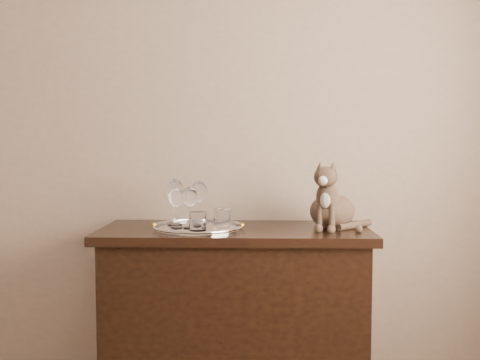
{
  "coord_description": "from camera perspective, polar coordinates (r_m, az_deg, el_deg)",
  "views": [
    {
      "loc": [
        0.69,
        -0.42,
        1.23
      ],
      "look_at": [
        0.62,
        1.95,
        1.07
      ],
      "focal_mm": 40.0,
      "sensor_mm": 36.0,
      "label": 1
    }
  ],
  "objects": [
    {
      "name": "wine_glass_b",
      "position": [
        2.43,
        -4.37,
        -2.48
      ],
      "size": [
        0.08,
        0.08,
        0.2
      ],
      "primitive_type": null,
      "color": "silver",
      "rests_on": "tray"
    },
    {
      "name": "tumbler_b",
      "position": [
        2.29,
        -4.51,
        -4.39
      ],
      "size": [
        0.07,
        0.07,
        0.08
      ],
      "primitive_type": "cylinder",
      "color": "silver",
      "rests_on": "tray"
    },
    {
      "name": "cat",
      "position": [
        2.42,
        9.81,
        -1.51
      ],
      "size": [
        0.39,
        0.38,
        0.3
      ],
      "primitive_type": null,
      "rotation": [
        0.0,
        0.0,
        -0.4
      ],
      "color": "#4F3E2F",
      "rests_on": "sideboard"
    },
    {
      "name": "tray",
      "position": [
        2.38,
        -4.5,
        -5.15
      ],
      "size": [
        0.4,
        0.4,
        0.01
      ],
      "primitive_type": "cylinder",
      "color": "silver",
      "rests_on": "sideboard"
    },
    {
      "name": "wine_glass_a",
      "position": [
        2.44,
        -6.99,
        -2.33
      ],
      "size": [
        0.08,
        0.08,
        0.21
      ],
      "primitive_type": null,
      "color": "white",
      "rests_on": "tray"
    },
    {
      "name": "wine_glass_d",
      "position": [
        2.35,
        -5.38,
        -2.94
      ],
      "size": [
        0.07,
        0.07,
        0.18
      ],
      "primitive_type": null,
      "color": "silver",
      "rests_on": "tray"
    },
    {
      "name": "tumbler_c",
      "position": [
        2.36,
        -1.91,
        -4.09
      ],
      "size": [
        0.07,
        0.07,
        0.08
      ],
      "primitive_type": "cylinder",
      "color": "white",
      "rests_on": "tray"
    },
    {
      "name": "wine_glass_c",
      "position": [
        2.37,
        -6.81,
        -2.98
      ],
      "size": [
        0.07,
        0.07,
        0.17
      ],
      "primitive_type": null,
      "color": "white",
      "rests_on": "tray"
    },
    {
      "name": "sideboard",
      "position": [
        2.5,
        -0.54,
        -14.82
      ],
      "size": [
        1.2,
        0.5,
        0.85
      ],
      "primitive_type": null,
      "color": "black",
      "rests_on": "ground"
    },
    {
      "name": "wall_back",
      "position": [
        2.76,
        -12.9,
        6.35
      ],
      "size": [
        4.0,
        0.1,
        2.7
      ],
      "primitive_type": "cube",
      "color": "tan",
      "rests_on": "ground"
    }
  ]
}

